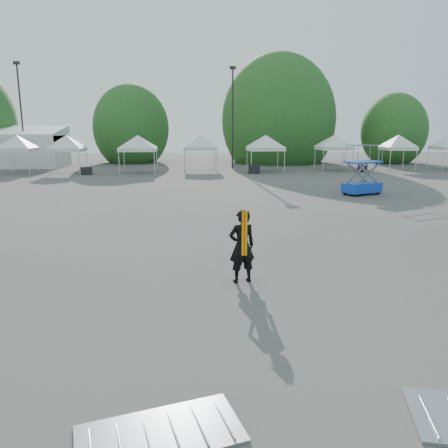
{
  "coord_description": "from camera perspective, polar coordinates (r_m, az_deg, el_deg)",
  "views": [
    {
      "loc": [
        -1.29,
        -12.29,
        3.9
      ],
      "look_at": [
        -0.37,
        -0.46,
        1.3
      ],
      "focal_mm": 35.0,
      "sensor_mm": 36.0,
      "label": 1
    }
  ],
  "objects": [
    {
      "name": "tree_far_e",
      "position": [
        54.51,
        21.29,
        11.26
      ],
      "size": [
        3.84,
        3.84,
        5.84
      ],
      "color": "#382314",
      "rests_on": "ground"
    },
    {
      "name": "tent_g",
      "position": [
        42.9,
        14.23,
        10.88
      ],
      "size": [
        4.19,
        4.19,
        3.88
      ],
      "color": "silver",
      "rests_on": "ground"
    },
    {
      "name": "crate_mid",
      "position": [
        38.84,
        3.96,
        7.15
      ],
      "size": [
        1.1,
        0.91,
        0.77
      ],
      "primitive_type": "cube",
      "rotation": [
        0.0,
        0.0,
        -0.14
      ],
      "color": "black",
      "rests_on": "ground"
    },
    {
      "name": "tent_b",
      "position": [
        43.03,
        -25.43,
        10.08
      ],
      "size": [
        3.87,
        3.87,
        3.88
      ],
      "color": "silver",
      "rests_on": "ground"
    },
    {
      "name": "light_pole_west",
      "position": [
        49.25,
        -25.0,
        13.43
      ],
      "size": [
        0.6,
        0.25,
        10.3
      ],
      "color": "black",
      "rests_on": "ground"
    },
    {
      "name": "man",
      "position": [
        11.17,
        2.36,
        -2.91
      ],
      "size": [
        0.79,
        0.62,
        1.91
      ],
      "rotation": [
        0.0,
        0.0,
        3.39
      ],
      "color": "black",
      "rests_on": "ground"
    },
    {
      "name": "light_pole_east",
      "position": [
        44.52,
        1.13,
        14.45
      ],
      "size": [
        0.6,
        0.25,
        9.8
      ],
      "color": "black",
      "rests_on": "ground"
    },
    {
      "name": "tent_e",
      "position": [
        41.2,
        -3.16,
        11.18
      ],
      "size": [
        4.36,
        4.36,
        3.88
      ],
      "color": "silver",
      "rests_on": "ground"
    },
    {
      "name": "crate_west",
      "position": [
        39.62,
        -17.51,
        6.63
      ],
      "size": [
        0.85,
        0.67,
        0.66
      ],
      "primitive_type": "cube",
      "rotation": [
        0.0,
        0.0,
        0.01
      ],
      "color": "black",
      "rests_on": "ground"
    },
    {
      "name": "scissor_lift",
      "position": [
        27.47,
        17.7,
        6.75
      ],
      "size": [
        2.55,
        1.99,
        2.95
      ],
      "rotation": [
        0.0,
        0.0,
        0.43
      ],
      "color": "#0E1AB8",
      "rests_on": "ground"
    },
    {
      "name": "tent_d",
      "position": [
        39.89,
        -11.2,
        10.93
      ],
      "size": [
        4.52,
        4.52,
        3.88
      ],
      "color": "silver",
      "rests_on": "ground"
    },
    {
      "name": "crate_east",
      "position": [
        42.2,
        17.62,
        6.96
      ],
      "size": [
        1.06,
        0.95,
        0.68
      ],
      "primitive_type": "cube",
      "rotation": [
        0.0,
        0.0,
        -0.37
      ],
      "color": "black",
      "rests_on": "ground"
    },
    {
      "name": "tree_mid_e",
      "position": [
        52.32,
        7.1,
        13.31
      ],
      "size": [
        5.12,
        5.12,
        7.79
      ],
      "color": "#382314",
      "rests_on": "ground"
    },
    {
      "name": "tent_f",
      "position": [
        40.45,
        5.44,
        11.13
      ],
      "size": [
        4.47,
        4.47,
        3.88
      ],
      "color": "silver",
      "rests_on": "ground"
    },
    {
      "name": "tent_h",
      "position": [
        44.34,
        21.86,
        10.41
      ],
      "size": [
        3.78,
        3.78,
        3.88
      ],
      "color": "silver",
      "rests_on": "ground"
    },
    {
      "name": "barrier_left",
      "position": [
        6.33,
        -8.36,
        -25.46
      ],
      "size": [
        2.32,
        1.58,
        0.07
      ],
      "rotation": [
        0.0,
        0.0,
        0.27
      ],
      "color": "#989BA0",
      "rests_on": "ground"
    },
    {
      "name": "ground",
      "position": [
        12.96,
        1.5,
        -5.16
      ],
      "size": [
        120.0,
        120.0,
        0.0
      ],
      "primitive_type": "plane",
      "color": "#474442",
      "rests_on": "ground"
    },
    {
      "name": "tent_c",
      "position": [
        40.87,
        -19.88,
        10.47
      ],
      "size": [
        3.95,
        3.95,
        3.88
      ],
      "color": "silver",
      "rests_on": "ground"
    },
    {
      "name": "tree_mid_w",
      "position": [
        52.72,
        -12.02,
        12.14
      ],
      "size": [
        4.16,
        4.16,
        6.33
      ],
      "color": "#382314",
      "rests_on": "ground"
    }
  ]
}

